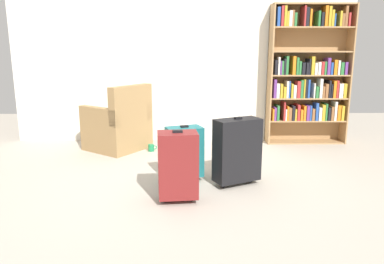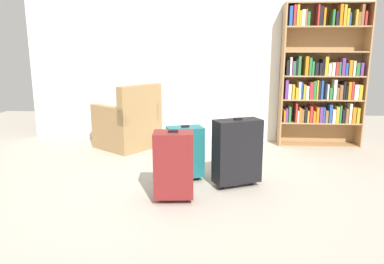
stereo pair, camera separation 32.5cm
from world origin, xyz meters
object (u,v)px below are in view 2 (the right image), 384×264
object	(u,v)px
suitcase_dark_red	(174,164)
suitcase_black	(237,151)
bookshelf	(322,76)
armchair	(129,125)
mug	(160,147)
suitcase_teal	(185,152)

from	to	relation	value
suitcase_dark_red	suitcase_black	bearing A→B (deg)	34.73
bookshelf	suitcase_dark_red	world-z (taller)	bookshelf
bookshelf	armchair	bearing A→B (deg)	-172.84
mug	armchair	bearing A→B (deg)	164.28
mug	bookshelf	bearing A→B (deg)	11.74
mug	suitcase_black	distance (m)	1.65
armchair	suitcase_dark_red	xyz separation A→B (m)	(0.86, -1.82, 0.03)
suitcase_dark_red	armchair	bearing A→B (deg)	115.26
bookshelf	suitcase_black	size ratio (longest dim) A/B	2.78
armchair	mug	xyz separation A→B (m)	(0.45, -0.13, -0.27)
suitcase_black	suitcase_teal	size ratio (longest dim) A/B	1.19
bookshelf	suitcase_black	bearing A→B (deg)	-125.54
mug	suitcase_teal	world-z (taller)	suitcase_teal
mug	suitcase_black	xyz separation A→B (m)	(1.00, -1.28, 0.32)
armchair	mug	size ratio (longest dim) A/B	8.15
armchair	suitcase_black	xyz separation A→B (m)	(1.45, -1.40, 0.05)
suitcase_teal	suitcase_dark_red	bearing A→B (deg)	-95.93
bookshelf	suitcase_dark_red	bearing A→B (deg)	-130.47
suitcase_teal	suitcase_black	bearing A→B (deg)	-14.20
armchair	mug	distance (m)	0.54
suitcase_black	suitcase_teal	world-z (taller)	suitcase_black
mug	suitcase_dark_red	size ratio (longest dim) A/B	0.18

